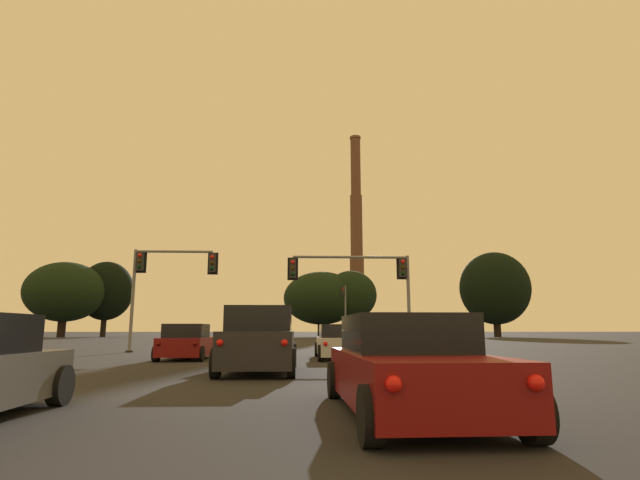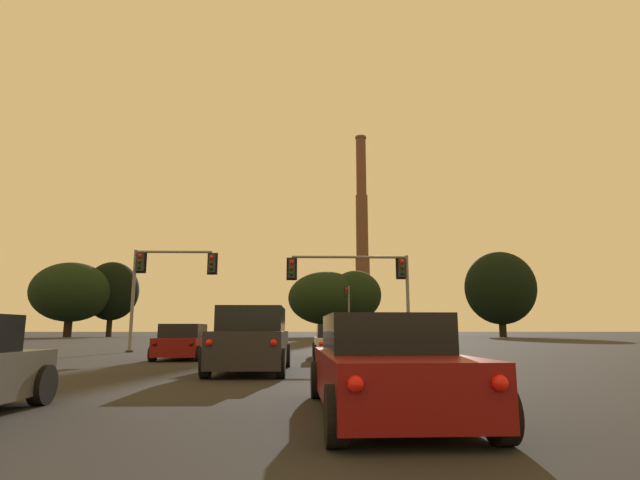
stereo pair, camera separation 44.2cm
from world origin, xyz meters
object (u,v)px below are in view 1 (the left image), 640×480
(hatchback_left_lane_front, at_px, (188,343))
(traffic_light_overhead_left, at_px, (162,274))
(sedan_right_lane_front, at_px, (340,343))
(traffic_light_far_right, at_px, (344,304))
(traffic_light_overhead_right, at_px, (366,277))
(sedan_right_lane_third, at_px, (407,367))
(smokestack, at_px, (357,253))
(suv_center_lane_second, at_px, (260,340))

(hatchback_left_lane_front, relative_size, traffic_light_overhead_left, 0.73)
(hatchback_left_lane_front, bearing_deg, sedan_right_lane_front, 1.85)
(traffic_light_far_right, xyz_separation_m, traffic_light_overhead_right, (-1.88, -33.27, -0.17))
(sedan_right_lane_third, relative_size, smokestack, 0.07)
(smokestack, bearing_deg, sedan_right_lane_third, -96.48)
(hatchback_left_lane_front, distance_m, traffic_light_far_right, 40.46)
(sedan_right_lane_front, bearing_deg, hatchback_left_lane_front, -177.95)
(sedan_right_lane_third, distance_m, traffic_light_overhead_left, 22.76)
(smokestack, bearing_deg, sedan_right_lane_front, -97.07)
(traffic_light_far_right, xyz_separation_m, smokestack, (13.11, 97.43, 21.15))
(suv_center_lane_second, height_order, traffic_light_far_right, traffic_light_far_right)
(traffic_light_far_right, xyz_separation_m, traffic_light_overhead_left, (-13.12, -32.30, 0.06))
(sedan_right_lane_third, distance_m, traffic_light_overhead_right, 19.95)
(traffic_light_overhead_left, bearing_deg, sedan_right_lane_third, -65.95)
(sedan_right_lane_third, xyz_separation_m, traffic_light_overhead_right, (2.08, 19.55, 3.37))
(suv_center_lane_second, xyz_separation_m, traffic_light_far_right, (6.65, 45.38, 3.32))
(sedan_right_lane_front, height_order, traffic_light_overhead_left, traffic_light_overhead_left)
(smokestack, bearing_deg, traffic_light_overhead_right, -96.54)
(traffic_light_overhead_right, relative_size, smokestack, 0.10)
(hatchback_left_lane_front, distance_m, traffic_light_overhead_left, 8.19)
(hatchback_left_lane_front, relative_size, traffic_light_far_right, 0.64)
(traffic_light_overhead_right, bearing_deg, traffic_light_far_right, 86.76)
(sedan_right_lane_third, distance_m, smokestack, 153.22)
(traffic_light_overhead_right, distance_m, smokestack, 133.27)
(sedan_right_lane_front, relative_size, traffic_light_overhead_left, 0.84)
(sedan_right_lane_third, bearing_deg, traffic_light_far_right, 84.14)
(traffic_light_overhead_right, bearing_deg, suv_center_lane_second, -111.50)
(hatchback_left_lane_front, relative_size, traffic_light_overhead_right, 0.61)
(traffic_light_far_right, relative_size, smokestack, 0.10)
(sedan_right_lane_third, bearing_deg, sedan_right_lane_front, 87.75)
(sedan_right_lane_third, relative_size, suv_center_lane_second, 0.97)
(traffic_light_overhead_left, bearing_deg, suv_center_lane_second, -63.70)
(sedan_right_lane_third, relative_size, traffic_light_overhead_left, 0.85)
(traffic_light_overhead_right, xyz_separation_m, smokestack, (14.99, 130.70, 21.32))
(traffic_light_overhead_left, relative_size, traffic_light_overhead_right, 0.83)
(suv_center_lane_second, distance_m, hatchback_left_lane_front, 7.25)
(sedan_right_lane_front, relative_size, traffic_light_overhead_right, 0.69)
(suv_center_lane_second, height_order, traffic_light_overhead_right, traffic_light_overhead_right)
(suv_center_lane_second, bearing_deg, sedan_right_lane_third, -69.98)
(traffic_light_far_right, bearing_deg, traffic_light_overhead_right, -93.24)
(suv_center_lane_second, bearing_deg, sedan_right_lane_front, 66.65)
(suv_center_lane_second, bearing_deg, traffic_light_overhead_right, 68.63)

